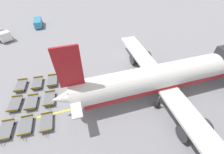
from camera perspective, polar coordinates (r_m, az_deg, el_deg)
ground_plane at (r=35.72m, az=5.33°, el=8.03°), size 500.00×500.00×0.00m
airplane at (r=26.62m, az=19.79°, el=0.21°), size 31.33×37.16×11.70m
fuel_tanker_primary at (r=52.44m, az=-36.60°, el=13.25°), size 8.32×5.41×2.98m
service_van at (r=54.16m, az=-26.29°, el=18.04°), size 5.38×2.92×2.21m
baggage_dolly_row_near_col_a at (r=32.13m, az=-31.37°, el=-2.85°), size 3.84×2.39×0.92m
baggage_dolly_row_near_col_b at (r=29.39m, az=-32.98°, el=-8.61°), size 3.84×2.42×0.92m
baggage_dolly_row_near_col_c at (r=26.89m, az=-35.42°, el=-16.15°), size 3.84×2.29×0.92m
baggage_dolly_row_mid_a_col_a at (r=31.18m, az=-26.55°, el=-2.13°), size 3.84×2.30×0.92m
baggage_dolly_row_mid_a_col_b at (r=28.25m, az=-28.27°, el=-8.51°), size 3.84×2.37×0.92m
baggage_dolly_row_mid_a_col_c at (r=25.85m, az=-29.94°, el=-15.72°), size 3.83×2.20×0.92m
baggage_dolly_row_mid_b_col_a at (r=30.54m, az=-21.75°, el=-1.33°), size 3.84×2.28×0.92m
baggage_dolly_row_mid_b_col_b at (r=27.53m, az=-22.69°, el=-7.65°), size 3.84×2.32×0.92m
baggage_dolly_row_mid_b_col_c at (r=24.86m, az=-23.66°, el=-15.54°), size 3.83×2.20×0.92m
stand_guidance_stripe at (r=26.24m, az=3.32°, el=-7.88°), size 4.13×28.61×0.01m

